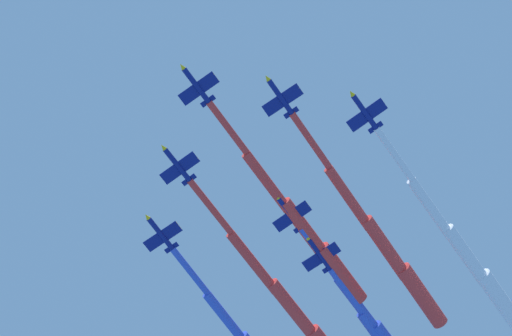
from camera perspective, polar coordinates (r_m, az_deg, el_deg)
name	(u,v)px	position (r m, az deg, el deg)	size (l,w,h in m)	color
jet_lead	(306,230)	(239.64, 2.51, -3.10)	(61.00, 30.39, 3.94)	navy
jet_port_inner	(388,249)	(242.96, 6.61, -4.07)	(64.56, 30.78, 3.91)	navy
jet_starboard_inner	(296,312)	(247.04, 2.00, -7.22)	(65.42, 32.87, 3.95)	navy
jet_port_mid	(468,256)	(243.79, 10.57, -4.37)	(61.75, 31.23, 3.96)	navy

